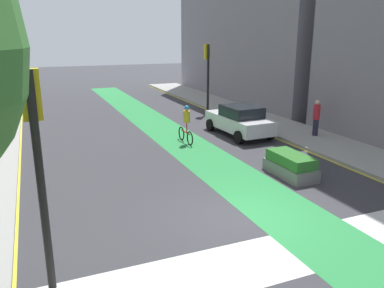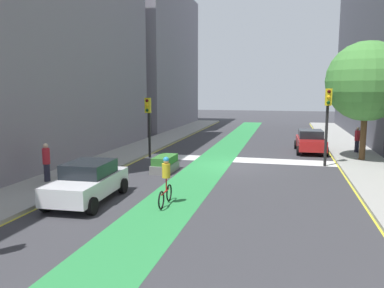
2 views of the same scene
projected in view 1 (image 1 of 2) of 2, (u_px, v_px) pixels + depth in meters
name	position (u px, v px, depth m)	size (l,w,h in m)	color
ground_plane	(244.00, 219.00, 11.03)	(120.00, 120.00, 0.00)	#38383D
bike_lane_paint	(283.00, 211.00, 11.52)	(2.40, 60.00, 0.01)	#2D8C47
crosswalk_band	(285.00, 254.00, 9.25)	(12.00, 1.80, 0.01)	silver
curb_stripe_left	(13.00, 265.00, 8.82)	(0.16, 60.00, 0.01)	yellow
traffic_signal_near_left	(36.00, 141.00, 7.29)	(0.35, 0.52, 4.46)	black
traffic_signal_far_right	(207.00, 65.00, 25.26)	(0.35, 0.52, 4.48)	black
car_white_right_far	(240.00, 120.00, 20.02)	(2.17, 4.27, 1.57)	silver
cyclist_in_lane	(186.00, 123.00, 18.51)	(0.32, 1.73, 1.86)	black
pedestrian_sidewalk_right_a	(316.00, 117.00, 19.36)	(0.34, 0.34, 1.80)	#262638
median_planter	(290.00, 165.00, 14.30)	(1.02, 2.16, 0.85)	slate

